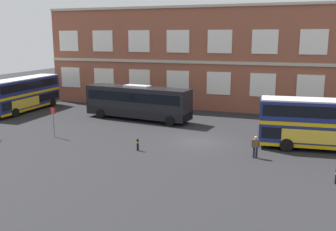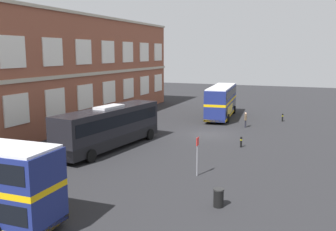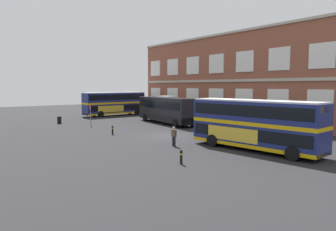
% 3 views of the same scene
% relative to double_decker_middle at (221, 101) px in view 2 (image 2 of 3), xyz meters
% --- Properties ---
extents(ground_plane, '(120.00, 120.00, 0.00)m').
position_rel_double_decker_middle_xyz_m(ground_plane, '(-10.46, 0.78, -2.15)').
color(ground_plane, '#232326').
extents(brick_terminal_building, '(46.55, 8.19, 12.63)m').
position_rel_double_decker_middle_xyz_m(brick_terminal_building, '(-11.74, 16.76, 4.02)').
color(brick_terminal_building, brown).
rests_on(brick_terminal_building, ground).
extents(double_decker_middle, '(11.20, 3.65, 4.07)m').
position_rel_double_decker_middle_xyz_m(double_decker_middle, '(0.00, 0.00, 0.00)').
color(double_decker_middle, navy).
rests_on(double_decker_middle, ground).
extents(touring_coach, '(12.23, 4.06, 3.80)m').
position_rel_double_decker_middle_xyz_m(touring_coach, '(-19.09, 5.28, -0.24)').
color(touring_coach, black).
rests_on(touring_coach, ground).
extents(waiting_passenger, '(0.64, 0.29, 1.70)m').
position_rel_double_decker_middle_xyz_m(waiting_passenger, '(-5.32, -4.09, -1.22)').
color(waiting_passenger, black).
rests_on(waiting_passenger, ground).
extents(bus_stand_flag, '(0.44, 0.10, 2.70)m').
position_rel_double_decker_middle_xyz_m(bus_stand_flag, '(-23.28, -3.99, -0.51)').
color(bus_stand_flag, slate).
rests_on(bus_stand_flag, ground).
extents(station_litter_bin, '(0.60, 0.60, 1.03)m').
position_rel_double_decker_middle_xyz_m(station_litter_bin, '(-27.79, -6.62, -1.63)').
color(station_litter_bin, black).
rests_on(station_litter_bin, ground).
extents(safety_bollard_west, '(0.19, 0.19, 0.95)m').
position_rel_double_decker_middle_xyz_m(safety_bollard_west, '(-14.42, -5.32, -1.66)').
color(safety_bollard_west, black).
rests_on(safety_bollard_west, ground).
extents(safety_bollard_east, '(0.19, 0.19, 0.95)m').
position_rel_double_decker_middle_xyz_m(safety_bollard_east, '(0.04, -7.65, -1.66)').
color(safety_bollard_east, black).
rests_on(safety_bollard_east, ground).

